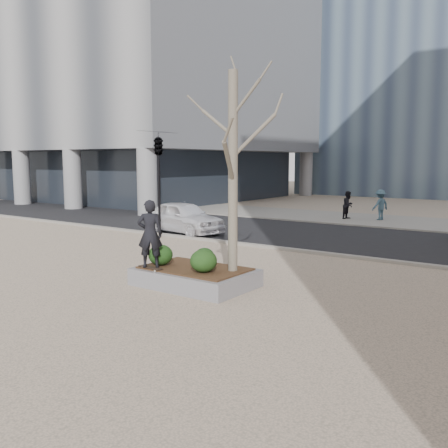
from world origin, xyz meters
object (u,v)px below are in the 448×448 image
Objects in this scene: skateboard at (151,268)px; police_car at (183,217)px; skateboarder at (150,234)px; planter at (195,277)px.

police_car reaches higher than skateboard.
skateboarder is at bearing -172.93° from skateboard.
planter is 9.54m from police_car.
police_car is at bearing 132.29° from skateboard.
skateboarder reaches higher than skateboard.
skateboarder is (-0.88, -0.76, 1.18)m from planter.
planter is 1.70× the size of skateboarder.
planter is at bearing -176.21° from skateboarder.
police_car is (-5.52, 7.81, -0.67)m from skateboarder.
planter is 1.66m from skateboarder.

